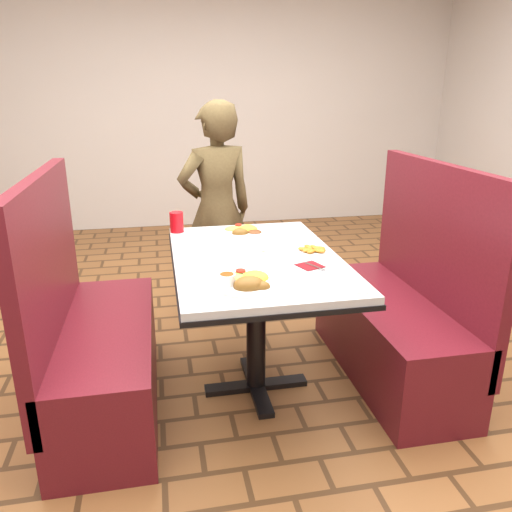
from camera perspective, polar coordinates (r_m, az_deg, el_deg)
name	(u,v)px	position (r m, az deg, el deg)	size (l,w,h in m)	color
dining_table	(256,274)	(2.48, 0.00, -2.10)	(0.81, 1.21, 0.75)	silver
booth_bench_left	(96,348)	(2.60, -17.82, -9.94)	(0.47, 1.20, 1.17)	maroon
booth_bench_right	(399,320)	(2.86, 16.00, -7.01)	(0.47, 1.20, 1.17)	maroon
diner_person	(216,211)	(3.44, -4.54, 5.12)	(0.54, 0.35, 1.47)	brown
near_dinner_plate	(248,279)	(2.07, -0.97, -2.61)	(0.30, 0.30, 0.09)	white
far_dinner_plate	(244,229)	(2.83, -1.41, 3.06)	(0.27, 0.27, 0.07)	white
plantain_plate	(313,251)	(2.50, 6.49, 0.58)	(0.20, 0.20, 0.03)	white
maroon_napkin	(310,266)	(2.32, 6.19, -1.12)	(0.11, 0.11, 0.00)	#5F0E13
spoon_utensil	(315,267)	(2.30, 6.76, -1.21)	(0.01, 0.13, 0.00)	silver
red_tumbler	(177,222)	(2.89, -9.06, 3.85)	(0.08, 0.08, 0.12)	red
paper_napkin	(338,286)	(2.09, 9.33, -3.38)	(0.21, 0.16, 0.01)	white
knife_utensil	(255,284)	(2.08, -0.16, -3.17)	(0.01, 0.15, 0.00)	silver
fork_utensil	(257,281)	(2.10, 0.16, -2.89)	(0.01, 0.15, 0.00)	silver
lettuce_shreds	(261,252)	(2.51, 0.63, 0.51)	(0.28, 0.32, 0.00)	#87B649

